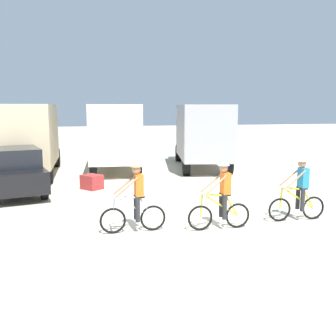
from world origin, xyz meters
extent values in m
plane|color=beige|center=(0.00, 0.00, 0.00)|extent=(120.00, 120.00, 0.00)
cube|color=#CCB78E|center=(-5.04, 9.01, 2.00)|extent=(2.53, 5.26, 2.70)
cube|color=#2D2D33|center=(-4.95, 12.41, 1.50)|extent=(2.24, 1.56, 2.00)
cube|color=black|center=(-4.94, 13.11, 1.85)|extent=(2.03, 0.13, 0.80)
cylinder|color=black|center=(-5.98, 12.34, 0.50)|extent=(0.35, 1.01, 1.00)
cylinder|color=black|center=(-3.94, 12.28, 0.50)|extent=(0.35, 1.01, 1.00)
cylinder|color=black|center=(-4.06, 7.30, 0.50)|extent=(0.35, 1.01, 1.00)
cube|color=white|center=(-1.00, 9.78, 2.00)|extent=(2.80, 5.37, 2.70)
cube|color=silver|center=(-0.74, 13.17, 1.50)|extent=(2.31, 1.67, 2.00)
cube|color=black|center=(-0.68, 13.87, 1.85)|extent=(2.02, 0.24, 0.80)
cylinder|color=black|center=(-1.76, 13.15, 0.50)|extent=(0.40, 1.02, 1.00)
cylinder|color=black|center=(0.27, 13.00, 0.50)|extent=(0.40, 1.02, 1.00)
cylinder|color=black|center=(-2.15, 8.18, 0.50)|extent=(0.40, 1.02, 1.00)
cylinder|color=black|center=(-0.12, 8.02, 0.50)|extent=(0.40, 1.02, 1.00)
cube|color=#9E9EA3|center=(3.54, 9.46, 2.00)|extent=(3.30, 5.55, 2.70)
cube|color=#2D2D33|center=(4.15, 12.81, 1.50)|extent=(2.44, 1.87, 2.00)
cube|color=black|center=(4.28, 13.49, 1.85)|extent=(2.01, 0.45, 0.80)
cylinder|color=black|center=(3.13, 12.89, 0.50)|extent=(0.50, 1.04, 1.00)
cylinder|color=black|center=(5.14, 12.52, 0.50)|extent=(0.50, 1.04, 1.00)
cylinder|color=black|center=(2.23, 7.98, 0.50)|extent=(0.50, 1.04, 1.00)
cylinder|color=black|center=(4.23, 7.62, 0.50)|extent=(0.50, 1.04, 1.00)
cube|color=black|center=(-5.10, 5.37, 0.70)|extent=(2.69, 4.49, 0.76)
cube|color=black|center=(-5.06, 5.23, 1.42)|extent=(2.04, 2.41, 0.68)
cylinder|color=black|center=(-4.64, 6.82, 0.32)|extent=(0.36, 0.67, 0.64)
cylinder|color=black|center=(-4.04, 4.29, 0.32)|extent=(0.36, 0.67, 0.64)
torus|color=black|center=(-2.04, -0.10, 0.34)|extent=(0.68, 0.07, 0.68)
cylinder|color=silver|center=(-2.04, -0.10, 0.34)|extent=(0.08, 0.08, 0.08)
torus|color=black|center=(-0.99, -0.08, 0.34)|extent=(0.68, 0.07, 0.68)
cylinder|color=silver|center=(-0.99, -0.08, 0.34)|extent=(0.08, 0.08, 0.08)
cylinder|color=silver|center=(-1.49, -0.09, 0.66)|extent=(1.03, 0.07, 0.68)
cylinder|color=silver|center=(-1.66, -0.09, 0.94)|extent=(0.66, 0.06, 0.13)
cylinder|color=silver|center=(-1.16, -0.08, 0.62)|extent=(0.39, 0.06, 0.59)
cylinder|color=silver|center=(-2.01, -0.10, 0.66)|extent=(0.10, 0.05, 0.64)
cylinder|color=silver|center=(-1.99, -0.10, 0.98)|extent=(0.04, 0.52, 0.04)
cube|color=black|center=(-1.33, -0.08, 0.93)|extent=(0.24, 0.12, 0.06)
cube|color=orange|center=(-1.35, -0.09, 1.24)|extent=(0.21, 0.32, 0.56)
sphere|color=#A87A5B|center=(-1.41, -0.09, 1.64)|extent=(0.22, 0.22, 0.22)
cone|color=tan|center=(-1.41, -0.09, 1.77)|extent=(0.32, 0.32, 0.10)
cylinder|color=#26262B|center=(-1.41, -0.22, 0.63)|extent=(0.12, 0.12, 0.66)
cylinder|color=#26262B|center=(-1.41, 0.04, 0.63)|extent=(0.12, 0.12, 0.66)
cylinder|color=#A87A5B|center=(-1.69, -0.27, 1.23)|extent=(0.63, 0.10, 0.53)
cylinder|color=#A87A5B|center=(-1.69, 0.09, 1.23)|extent=(0.63, 0.08, 0.53)
torus|color=black|center=(0.22, -0.37, 0.34)|extent=(0.68, 0.06, 0.68)
cylinder|color=silver|center=(0.22, -0.37, 0.34)|extent=(0.08, 0.08, 0.08)
torus|color=black|center=(1.27, -0.37, 0.34)|extent=(0.68, 0.06, 0.68)
cylinder|color=silver|center=(1.27, -0.37, 0.34)|extent=(0.08, 0.08, 0.08)
cylinder|color=gold|center=(0.77, -0.37, 0.66)|extent=(1.03, 0.06, 0.68)
cylinder|color=gold|center=(0.59, -0.37, 0.94)|extent=(0.66, 0.05, 0.13)
cylinder|color=gold|center=(1.09, -0.37, 0.62)|extent=(0.39, 0.05, 0.59)
cylinder|color=gold|center=(0.24, -0.37, 0.66)|extent=(0.10, 0.05, 0.64)
cylinder|color=silver|center=(0.27, -0.37, 0.98)|extent=(0.04, 0.52, 0.04)
cube|color=black|center=(0.92, -0.37, 0.93)|extent=(0.24, 0.12, 0.06)
cube|color=orange|center=(0.90, -0.37, 1.24)|extent=(0.20, 0.32, 0.56)
sphere|color=#A87A5B|center=(0.84, -0.37, 1.64)|extent=(0.22, 0.22, 0.22)
cone|color=silver|center=(0.84, -0.37, 1.77)|extent=(0.32, 0.32, 0.10)
cylinder|color=#26262B|center=(0.84, -0.50, 0.63)|extent=(0.12, 0.12, 0.66)
cylinder|color=#26262B|center=(0.84, -0.24, 0.63)|extent=(0.12, 0.12, 0.66)
cylinder|color=#A87A5B|center=(0.56, -0.55, 1.23)|extent=(0.63, 0.09, 0.53)
cylinder|color=#A87A5B|center=(0.57, -0.19, 1.23)|extent=(0.63, 0.10, 0.53)
torus|color=black|center=(2.67, -0.08, 0.34)|extent=(0.68, 0.08, 0.68)
cylinder|color=silver|center=(2.67, -0.08, 0.34)|extent=(0.08, 0.08, 0.08)
torus|color=black|center=(3.72, -0.12, 0.34)|extent=(0.68, 0.08, 0.68)
cylinder|color=silver|center=(3.72, -0.12, 0.34)|extent=(0.08, 0.08, 0.08)
cylinder|color=gold|center=(3.22, -0.10, 0.66)|extent=(1.03, 0.08, 0.68)
cylinder|color=gold|center=(3.05, -0.09, 0.94)|extent=(0.66, 0.07, 0.13)
cylinder|color=gold|center=(3.55, -0.11, 0.62)|extent=(0.39, 0.06, 0.59)
cylinder|color=gold|center=(2.69, -0.08, 0.66)|extent=(0.10, 0.05, 0.64)
cylinder|color=silver|center=(2.72, -0.08, 0.98)|extent=(0.05, 0.52, 0.04)
cube|color=black|center=(3.37, -0.11, 0.93)|extent=(0.24, 0.13, 0.06)
cube|color=teal|center=(3.35, -0.11, 1.24)|extent=(0.21, 0.33, 0.56)
sphere|color=#A87A5B|center=(3.29, -0.10, 1.64)|extent=(0.22, 0.22, 0.22)
cone|color=silver|center=(3.29, -0.10, 1.77)|extent=(0.32, 0.32, 0.10)
cylinder|color=#26262B|center=(3.29, -0.23, 0.63)|extent=(0.12, 0.12, 0.66)
cylinder|color=#26262B|center=(3.30, 0.03, 0.63)|extent=(0.12, 0.12, 0.66)
cylinder|color=#A87A5B|center=(3.01, -0.27, 1.23)|extent=(0.63, 0.07, 0.53)
cylinder|color=#A87A5B|center=(3.02, 0.09, 1.23)|extent=(0.63, 0.11, 0.53)
cube|color=#9E2D2D|center=(-2.32, 5.70, 0.28)|extent=(0.95, 0.97, 0.57)
camera|label=1|loc=(-2.89, -9.85, 3.19)|focal=41.88mm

